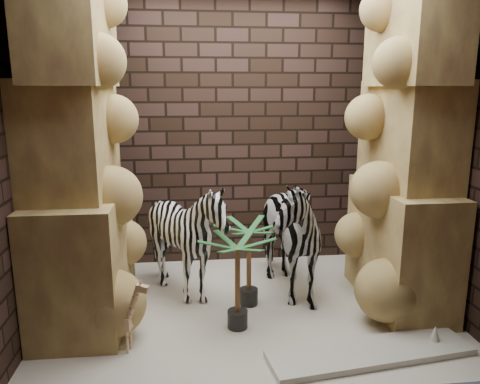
{
  "coord_description": "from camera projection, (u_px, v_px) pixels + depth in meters",
  "views": [
    {
      "loc": [
        -0.49,
        -3.88,
        1.96
      ],
      "look_at": [
        -0.04,
        0.15,
        1.05
      ],
      "focal_mm": 34.88,
      "sensor_mm": 36.0,
      "label": 1
    }
  ],
  "objects": [
    {
      "name": "floor",
      "position": [
        247.0,
        308.0,
        4.24
      ],
      "size": [
        3.5,
        3.5,
        0.0
      ],
      "primitive_type": "plane",
      "color": "beige",
      "rests_on": "ground"
    },
    {
      "name": "wall_back",
      "position": [
        233.0,
        131.0,
        5.13
      ],
      "size": [
        3.5,
        0.0,
        3.5
      ],
      "primitive_type": "plane",
      "rotation": [
        1.57,
        0.0,
        0.0
      ],
      "color": "black",
      "rests_on": "ground"
    },
    {
      "name": "wall_front",
      "position": [
        274.0,
        169.0,
        2.7
      ],
      "size": [
        3.5,
        0.0,
        3.5
      ],
      "primitive_type": "plane",
      "rotation": [
        -1.57,
        0.0,
        0.0
      ],
      "color": "black",
      "rests_on": "ground"
    },
    {
      "name": "wall_left",
      "position": [
        30.0,
        147.0,
        3.73
      ],
      "size": [
        0.0,
        3.0,
        3.0
      ],
      "primitive_type": "plane",
      "rotation": [
        1.57,
        0.0,
        1.57
      ],
      "color": "black",
      "rests_on": "ground"
    },
    {
      "name": "wall_right",
      "position": [
        444.0,
        141.0,
        4.1
      ],
      "size": [
        0.0,
        3.0,
        3.0
      ],
      "primitive_type": "plane",
      "rotation": [
        1.57,
        0.0,
        -1.57
      ],
      "color": "black",
      "rests_on": "ground"
    },
    {
      "name": "rock_pillar_left",
      "position": [
        75.0,
        146.0,
        3.76
      ],
      "size": [
        0.68,
        1.3,
        3.0
      ],
      "primitive_type": null,
      "color": "#D0BE66",
      "rests_on": "floor"
    },
    {
      "name": "rock_pillar_right",
      "position": [
        408.0,
        142.0,
        4.07
      ],
      "size": [
        0.58,
        1.25,
        3.0
      ],
      "primitive_type": null,
      "color": "#D0BE66",
      "rests_on": "floor"
    },
    {
      "name": "zebra_right",
      "position": [
        279.0,
        222.0,
        4.44
      ],
      "size": [
        0.86,
        1.3,
        1.42
      ],
      "primitive_type": "imported",
      "rotation": [
        0.0,
        0.0,
        0.19
      ],
      "color": "white",
      "rests_on": "floor"
    },
    {
      "name": "zebra_left",
      "position": [
        187.0,
        245.0,
        4.35
      ],
      "size": [
        1.16,
        1.33,
        1.06
      ],
      "primitive_type": "imported",
      "rotation": [
        0.0,
        0.0,
        -0.21
      ],
      "color": "white",
      "rests_on": "floor"
    },
    {
      "name": "giraffe_toy",
      "position": [
        118.0,
        314.0,
        3.5
      ],
      "size": [
        0.32,
        0.18,
        0.6
      ],
      "primitive_type": null,
      "rotation": [
        0.0,
        0.0,
        -0.28
      ],
      "color": "#DFB783",
      "rests_on": "floor"
    },
    {
      "name": "palm_front",
      "position": [
        249.0,
        263.0,
        4.24
      ],
      "size": [
        0.36,
        0.36,
        0.8
      ],
      "primitive_type": null,
      "color": "#174B23",
      "rests_on": "floor"
    },
    {
      "name": "palm_back",
      "position": [
        238.0,
        283.0,
        3.82
      ],
      "size": [
        0.36,
        0.36,
        0.8
      ],
      "primitive_type": null,
      "color": "#174B23",
      "rests_on": "floor"
    },
    {
      "name": "surfboard",
      "position": [
        370.0,
        353.0,
        3.48
      ],
      "size": [
        1.6,
        0.59,
        0.05
      ],
      "primitive_type": "cube",
      "rotation": [
        0.0,
        0.0,
        0.14
      ],
      "color": "beige",
      "rests_on": "floor"
    }
  ]
}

